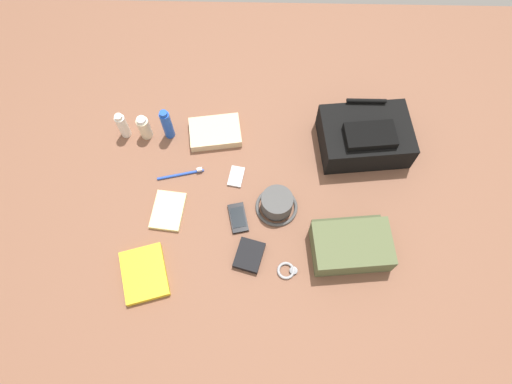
% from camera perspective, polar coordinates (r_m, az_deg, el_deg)
% --- Properties ---
extents(ground_plane, '(2.64, 2.02, 0.02)m').
position_cam_1_polar(ground_plane, '(1.64, 0.00, -0.76)').
color(ground_plane, brown).
rests_on(ground_plane, ground).
extents(backpack, '(0.36, 0.28, 0.15)m').
position_cam_1_polar(backpack, '(1.73, 14.07, 7.07)').
color(backpack, black).
rests_on(backpack, ground_plane).
extents(toiletry_pouch, '(0.28, 0.23, 0.09)m').
position_cam_1_polar(toiletry_pouch, '(1.55, 12.34, -6.89)').
color(toiletry_pouch, '#56603D').
rests_on(toiletry_pouch, ground_plane).
extents(bucket_hat, '(0.16, 0.16, 0.08)m').
position_cam_1_polar(bucket_hat, '(1.58, 2.75, -1.55)').
color(bucket_hat, '#4F4F4F').
rests_on(bucket_hat, ground_plane).
extents(toothpaste_tube, '(0.04, 0.04, 0.12)m').
position_cam_1_polar(toothpaste_tube, '(1.79, -17.05, 8.31)').
color(toothpaste_tube, white).
rests_on(toothpaste_tube, ground_plane).
extents(lotion_bottle, '(0.05, 0.05, 0.11)m').
position_cam_1_polar(lotion_bottle, '(1.77, -14.40, 8.18)').
color(lotion_bottle, beige).
rests_on(lotion_bottle, ground_plane).
extents(deodorant_spray, '(0.04, 0.04, 0.15)m').
position_cam_1_polar(deodorant_spray, '(1.74, -11.57, 8.66)').
color(deodorant_spray, blue).
rests_on(deodorant_spray, ground_plane).
extents(paperback_novel, '(0.19, 0.22, 0.03)m').
position_cam_1_polar(paperback_novel, '(1.57, -14.40, -10.33)').
color(paperback_novel, yellow).
rests_on(paperback_novel, ground_plane).
extents(cell_phone, '(0.08, 0.12, 0.01)m').
position_cam_1_polar(cell_phone, '(1.59, -2.36, -3.40)').
color(cell_phone, black).
rests_on(cell_phone, ground_plane).
extents(media_player, '(0.07, 0.09, 0.01)m').
position_cam_1_polar(media_player, '(1.66, -2.61, 2.02)').
color(media_player, '#B7B7BC').
rests_on(media_player, ground_plane).
extents(wristwatch, '(0.07, 0.06, 0.01)m').
position_cam_1_polar(wristwatch, '(1.53, 4.08, -10.22)').
color(wristwatch, '#99999E').
rests_on(wristwatch, ground_plane).
extents(toothbrush, '(0.18, 0.05, 0.02)m').
position_cam_1_polar(toothbrush, '(1.69, -9.51, 2.36)').
color(toothbrush, blue).
rests_on(toothbrush, ground_plane).
extents(wallet, '(0.12, 0.13, 0.02)m').
position_cam_1_polar(wallet, '(1.54, -0.89, -8.29)').
color(wallet, black).
rests_on(wallet, ground_plane).
extents(notepad, '(0.13, 0.16, 0.02)m').
position_cam_1_polar(notepad, '(1.63, -11.43, -2.41)').
color(notepad, beige).
rests_on(notepad, ground_plane).
extents(folded_towel, '(0.22, 0.17, 0.04)m').
position_cam_1_polar(folded_towel, '(1.75, -5.37, 7.79)').
color(folded_towel, beige).
rests_on(folded_towel, ground_plane).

